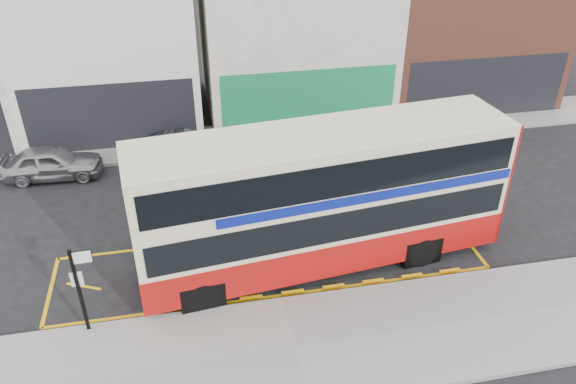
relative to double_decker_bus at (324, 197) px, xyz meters
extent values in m
plane|color=black|center=(-1.70, -1.43, -2.47)|extent=(120.00, 120.00, 0.00)
cube|color=gray|center=(-1.70, -3.73, -2.40)|extent=(40.00, 4.00, 0.15)
cube|color=gray|center=(-1.70, -1.81, -2.40)|extent=(40.00, 0.15, 0.15)
cube|color=gray|center=(-1.70, 9.57, -2.40)|extent=(50.00, 3.00, 0.15)
cube|color=silver|center=(-7.20, 13.57, 2.03)|extent=(8.00, 8.00, 9.00)
cube|color=black|center=(-7.20, 9.59, -0.87)|extent=(7.36, 0.06, 3.20)
cube|color=black|center=(-7.20, 9.61, -1.07)|extent=(5.60, 0.04, 2.00)
cube|color=white|center=(1.80, 13.57, 1.78)|extent=(9.00, 8.00, 8.50)
cube|color=#157A46|center=(1.80, 9.59, -0.87)|extent=(8.28, 0.06, 3.20)
cube|color=black|center=(1.80, 9.61, -1.07)|extent=(6.30, 0.04, 2.00)
cube|color=brown|center=(10.80, 13.57, 1.28)|extent=(9.00, 8.00, 7.50)
cube|color=black|center=(10.80, 9.59, -0.87)|extent=(8.28, 0.06, 3.20)
cube|color=black|center=(10.80, 9.61, -1.07)|extent=(6.30, 0.04, 2.00)
cube|color=beige|center=(-0.04, 0.00, 0.06)|extent=(11.94, 3.95, 4.32)
cube|color=#9F0D0C|center=(-0.04, 0.00, -1.51)|extent=(11.99, 4.00, 1.17)
cube|color=#9F0D0C|center=(5.77, 0.65, 0.06)|extent=(0.36, 2.69, 4.32)
cube|color=black|center=(-0.04, 0.00, -0.23)|extent=(11.48, 3.96, 1.01)
cube|color=black|center=(-0.04, 0.00, 1.37)|extent=(11.48, 3.96, 1.07)
cube|color=navy|center=(1.02, 0.11, 0.62)|extent=(9.62, 3.74, 0.32)
cube|color=black|center=(-5.84, -0.65, -0.50)|extent=(0.33, 2.44, 1.70)
cube|color=black|center=(-5.84, -0.65, 1.37)|extent=(0.33, 2.44, 1.07)
cube|color=black|center=(-5.83, -0.65, 0.51)|extent=(0.26, 1.86, 0.37)
cube|color=beige|center=(-0.04, 0.00, 2.16)|extent=(11.93, 3.85, 0.13)
cylinder|color=black|center=(-4.03, -1.67, -1.94)|extent=(1.09, 0.42, 1.07)
cylinder|color=black|center=(-4.30, 0.74, -1.94)|extent=(1.09, 0.42, 1.07)
cylinder|color=black|center=(3.17, -0.86, -1.94)|extent=(1.09, 0.42, 1.07)
cylinder|color=black|center=(2.90, 1.54, -1.94)|extent=(1.09, 0.42, 1.07)
cube|color=black|center=(-7.31, -1.91, -0.93)|extent=(0.10, 0.10, 2.79)
cube|color=white|center=(-7.03, -1.90, 0.19)|extent=(0.50, 0.07, 0.41)
cube|color=white|center=(-7.31, -1.85, -0.55)|extent=(0.33, 0.05, 0.47)
imported|color=#9C9CA0|center=(-9.61, 7.59, -1.79)|extent=(4.09, 1.82, 1.37)
imported|color=#404448|center=(-4.07, 8.02, -1.85)|extent=(3.96, 1.95, 1.25)
imported|color=silver|center=(5.44, 7.03, -1.80)|extent=(4.82, 2.42, 1.34)
cylinder|color=black|center=(3.46, 10.61, -1.41)|extent=(0.24, 0.24, 2.12)
camera|label=1|loc=(-4.02, -14.36, 9.34)|focal=35.00mm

